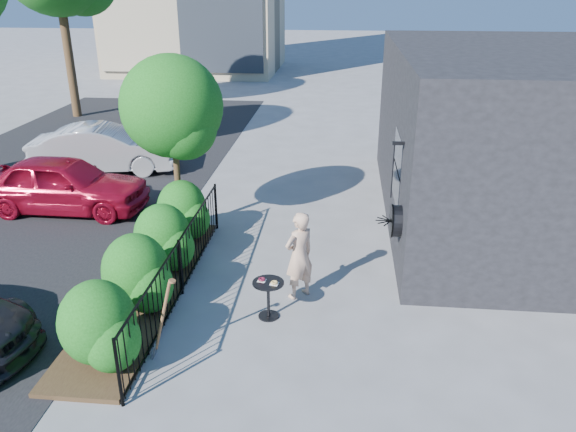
# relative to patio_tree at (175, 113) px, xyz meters

# --- Properties ---
(ground) EXTENTS (120.00, 120.00, 0.00)m
(ground) POSITION_rel_patio_tree_xyz_m (2.24, -2.76, -2.76)
(ground) COLOR gray
(ground) RESTS_ON ground
(shop_building) EXTENTS (6.22, 9.00, 4.00)m
(shop_building) POSITION_rel_patio_tree_xyz_m (7.73, 1.74, -0.76)
(shop_building) COLOR black
(shop_building) RESTS_ON ground
(fence) EXTENTS (0.05, 6.05, 1.10)m
(fence) POSITION_rel_patio_tree_xyz_m (0.74, -2.76, -2.20)
(fence) COLOR black
(fence) RESTS_ON ground
(planting_bed) EXTENTS (1.30, 6.00, 0.08)m
(planting_bed) POSITION_rel_patio_tree_xyz_m (0.04, -2.76, -2.72)
(planting_bed) COLOR #382616
(planting_bed) RESTS_ON ground
(shrubs) EXTENTS (1.10, 5.60, 1.24)m
(shrubs) POSITION_rel_patio_tree_xyz_m (0.14, -2.66, -2.06)
(shrubs) COLOR #155513
(shrubs) RESTS_ON ground
(patio_tree) EXTENTS (2.20, 2.20, 3.94)m
(patio_tree) POSITION_rel_patio_tree_xyz_m (0.00, 0.00, 0.00)
(patio_tree) COLOR #3F2B19
(patio_tree) RESTS_ON ground
(cafe_table) EXTENTS (0.54, 0.54, 0.73)m
(cafe_table) POSITION_rel_patio_tree_xyz_m (2.43, -3.37, -2.29)
(cafe_table) COLOR black
(cafe_table) RESTS_ON ground
(woman) EXTENTS (0.72, 0.70, 1.66)m
(woman) POSITION_rel_patio_tree_xyz_m (2.90, -2.62, -1.93)
(woman) COLOR #D1A587
(woman) RESTS_ON ground
(shovel) EXTENTS (0.47, 0.18, 1.41)m
(shovel) POSITION_rel_patio_tree_xyz_m (0.98, -4.64, -2.15)
(shovel) COLOR brown
(shovel) RESTS_ON ground
(car_red) EXTENTS (4.15, 1.71, 1.41)m
(car_red) POSITION_rel_patio_tree_xyz_m (-3.27, 0.96, -2.06)
(car_red) COLOR #A60D28
(car_red) RESTS_ON ground
(car_silver) EXTENTS (4.46, 2.16, 1.41)m
(car_silver) POSITION_rel_patio_tree_xyz_m (-3.53, 4.13, -2.06)
(car_silver) COLOR #B6B6BB
(car_silver) RESTS_ON ground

